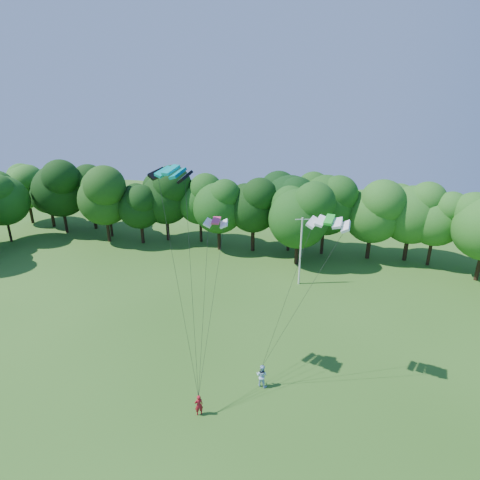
# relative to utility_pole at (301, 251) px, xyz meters

# --- Properties ---
(ground) EXTENTS (160.00, 160.00, 0.00)m
(ground) POSITION_rel_utility_pole_xyz_m (-4.71, -27.31, -4.29)
(ground) COLOR #295617
(ground) RESTS_ON ground
(utility_pole) EXTENTS (1.61, 0.61, 8.36)m
(utility_pole) POSITION_rel_utility_pole_xyz_m (0.00, 0.00, 0.00)
(utility_pole) COLOR silver
(utility_pole) RESTS_ON ground
(kite_flyer_left) EXTENTS (0.72, 0.67, 1.64)m
(kite_flyer_left) POSITION_rel_utility_pole_xyz_m (-3.93, -22.34, -3.47)
(kite_flyer_left) COLOR #A71521
(kite_flyer_left) RESTS_ON ground
(kite_flyer_right) EXTENTS (1.05, 0.90, 1.88)m
(kite_flyer_right) POSITION_rel_utility_pole_xyz_m (-0.37, -18.32, -3.35)
(kite_flyer_right) COLOR #B2D9F7
(kite_flyer_right) RESTS_ON ground
(kite_teal) EXTENTS (3.27, 2.10, 0.58)m
(kite_teal) POSITION_rel_utility_pole_xyz_m (-6.99, -18.26, 12.05)
(kite_teal) COLOR #049493
(kite_teal) RESTS_ON ground
(kite_green) EXTENTS (3.00, 1.68, 0.50)m
(kite_green) POSITION_rel_utility_pole_xyz_m (3.59, -15.98, 8.78)
(kite_green) COLOR green
(kite_green) RESTS_ON ground
(kite_pink) EXTENTS (1.81, 0.99, 0.42)m
(kite_pink) POSITION_rel_utility_pole_xyz_m (-4.33, -16.85, 8.30)
(kite_pink) COLOR #CA3866
(kite_pink) RESTS_ON ground
(tree_back_west) EXTENTS (8.58, 8.58, 12.48)m
(tree_back_west) POSITION_rel_utility_pole_xyz_m (-30.90, 6.51, 3.50)
(tree_back_west) COLOR #392117
(tree_back_west) RESTS_ON ground
(tree_back_center) EXTENTS (9.49, 9.49, 13.80)m
(tree_back_center) POSITION_rel_utility_pole_xyz_m (-3.06, 10.63, 4.33)
(tree_back_center) COLOR #2F1E12
(tree_back_center) RESTS_ON ground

